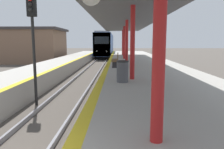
# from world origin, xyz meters

# --- Properties ---
(train) EXTENTS (2.65, 18.43, 4.38)m
(train) POSITION_xyz_m (0.00, 39.33, 2.23)
(train) COLOR black
(train) RESTS_ON ground
(signal_near) EXTENTS (0.36, 0.31, 4.59)m
(signal_near) POSITION_xyz_m (-1.10, 6.86, 3.20)
(signal_near) COLOR black
(signal_near) RESTS_ON ground
(station_canopy) EXTENTS (4.56, 31.31, 3.44)m
(station_canopy) POSITION_xyz_m (3.02, 13.90, 4.31)
(station_canopy) COLOR red
(station_canopy) RESTS_ON platform_right
(trash_bin) EXTENTS (0.51, 0.51, 0.90)m
(trash_bin) POSITION_xyz_m (2.57, 6.87, 1.47)
(trash_bin) COLOR #4C4C51
(trash_bin) RESTS_ON platform_right
(bench) EXTENTS (0.44, 1.92, 0.92)m
(bench) POSITION_xyz_m (2.26, 12.73, 1.51)
(bench) COLOR brown
(bench) RESTS_ON platform_right
(station_building) EXTENTS (13.35, 7.08, 4.50)m
(station_building) POSITION_xyz_m (-11.59, 27.08, 2.26)
(station_building) COLOR brown
(station_building) RESTS_ON ground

